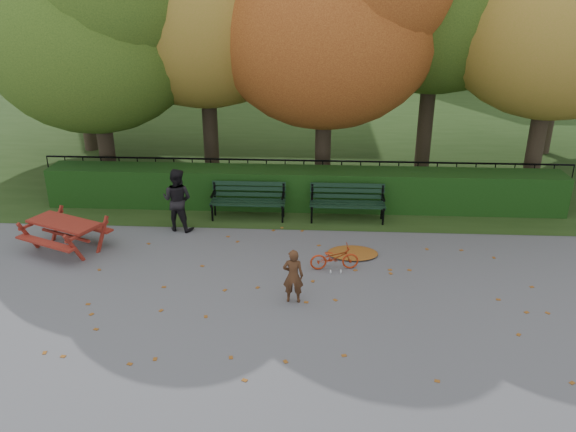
# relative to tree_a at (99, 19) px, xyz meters

# --- Properties ---
(ground) EXTENTS (90.00, 90.00, 0.00)m
(ground) POSITION_rel_tree_a_xyz_m (5.19, -5.58, -4.52)
(ground) COLOR slate
(ground) RESTS_ON ground
(grass_strip) EXTENTS (90.00, 90.00, 0.00)m
(grass_strip) POSITION_rel_tree_a_xyz_m (5.19, 8.42, -4.52)
(grass_strip) COLOR #203812
(grass_strip) RESTS_ON ground
(hedge) EXTENTS (13.00, 0.90, 1.00)m
(hedge) POSITION_rel_tree_a_xyz_m (5.19, -1.08, -4.02)
(hedge) COLOR black
(hedge) RESTS_ON ground
(iron_fence) EXTENTS (14.00, 0.04, 1.02)m
(iron_fence) POSITION_rel_tree_a_xyz_m (5.19, -0.28, -3.98)
(iron_fence) COLOR black
(iron_fence) RESTS_ON ground
(tree_a) EXTENTS (5.88, 5.60, 7.48)m
(tree_a) POSITION_rel_tree_a_xyz_m (0.00, 0.00, 0.00)
(tree_a) COLOR black
(tree_a) RESTS_ON ground
(tree_c) EXTENTS (6.30, 6.00, 8.00)m
(tree_c) POSITION_rel_tree_a_xyz_m (6.02, 0.38, 0.30)
(tree_c) COLOR black
(tree_c) RESTS_ON ground
(bench_left) EXTENTS (1.80, 0.57, 0.88)m
(bench_left) POSITION_rel_tree_a_xyz_m (3.89, -1.88, -4.00)
(bench_left) COLOR black
(bench_left) RESTS_ON ground
(bench_right) EXTENTS (1.80, 0.57, 0.88)m
(bench_right) POSITION_rel_tree_a_xyz_m (6.29, -1.88, -4.00)
(bench_right) COLOR black
(bench_right) RESTS_ON ground
(picnic_table) EXTENTS (1.93, 1.78, 0.76)m
(picnic_table) POSITION_rel_tree_a_xyz_m (0.19, -3.91, -4.00)
(picnic_table) COLOR #680E0C
(picnic_table) RESTS_ON ground
(leaf_pile) EXTENTS (1.13, 0.83, 0.07)m
(leaf_pile) POSITION_rel_tree_a_xyz_m (6.34, -3.79, -4.48)
(leaf_pile) COLOR brown
(leaf_pile) RESTS_ON ground
(leaf_scatter) EXTENTS (9.00, 5.70, 0.01)m
(leaf_scatter) POSITION_rel_tree_a_xyz_m (5.19, -5.28, -4.51)
(leaf_scatter) COLOR brown
(leaf_scatter) RESTS_ON ground
(child) EXTENTS (0.38, 0.25, 1.03)m
(child) POSITION_rel_tree_a_xyz_m (5.17, -5.75, -4.00)
(child) COLOR #462816
(child) RESTS_ON ground
(adult) EXTENTS (0.83, 0.71, 1.48)m
(adult) POSITION_rel_tree_a_xyz_m (2.35, -2.68, -3.78)
(adult) COLOR black
(adult) RESTS_ON ground
(bicycle) EXTENTS (1.02, 0.47, 0.52)m
(bicycle) POSITION_rel_tree_a_xyz_m (5.94, -4.46, -4.26)
(bicycle) COLOR #B12E10
(bicycle) RESTS_ON ground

